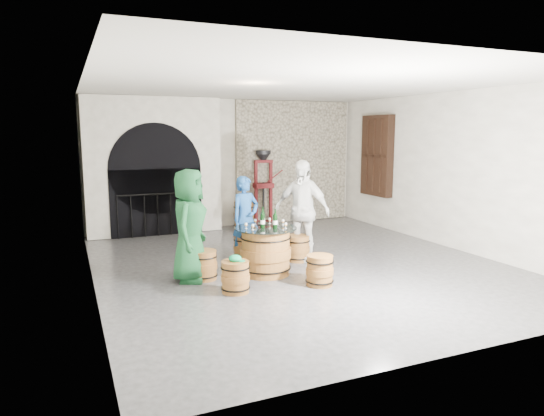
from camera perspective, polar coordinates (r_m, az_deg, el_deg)
name	(u,v)px	position (r m, az deg, el deg)	size (l,w,h in m)	color
ground	(297,263)	(8.95, 2.93, -6.53)	(8.00, 8.00, 0.00)	#313133
wall_back	(228,163)	(12.37, -5.21, 5.25)	(8.00, 8.00, 0.00)	silver
wall_front	(468,209)	(5.40, 22.07, -0.06)	(8.00, 8.00, 0.00)	silver
wall_left	(88,185)	(7.79, -20.80, 2.58)	(8.00, 8.00, 0.00)	silver
wall_right	(450,170)	(10.68, 20.18, 4.17)	(8.00, 8.00, 0.00)	silver
ceiling	(298,84)	(8.67, 3.11, 14.32)	(8.00, 8.00, 0.00)	beige
stone_facing_panel	(293,162)	(12.98, 2.49, 5.44)	(3.20, 0.12, 3.18)	tan
arched_opening	(154,167)	(11.67, -13.74, 4.72)	(3.10, 0.60, 3.19)	silver
shuttered_window	(377,156)	(12.45, 12.22, 6.03)	(0.23, 1.10, 2.00)	black
barrel_table	(266,251)	(8.19, -0.75, -5.09)	(1.05, 1.05, 0.81)	brown
barrel_stool_left	(204,265)	(8.02, -8.01, -6.67)	(0.45, 0.45, 0.48)	brown
barrel_stool_far	(245,247)	(9.18, -3.20, -4.60)	(0.45, 0.45, 0.48)	brown
barrel_stool_right	(298,248)	(9.08, 3.10, -4.76)	(0.45, 0.45, 0.48)	brown
barrel_stool_near_right	(320,270)	(7.68, 5.62, -7.32)	(0.45, 0.45, 0.48)	brown
barrel_stool_near_left	(235,277)	(7.34, -4.34, -8.09)	(0.45, 0.45, 0.48)	brown
green_cap	(235,258)	(7.26, -4.33, -5.94)	(0.24, 0.19, 0.11)	#0B824C
person_green	(189,226)	(7.84, -9.70, -2.05)	(0.89, 0.58, 1.81)	#124120
person_blue	(245,219)	(9.03, -3.15, -1.24)	(0.58, 0.38, 1.58)	navy
person_white	(302,210)	(9.03, 3.51, -0.27)	(1.10, 0.46, 1.89)	silver
wine_bottle_left	(263,220)	(8.04, -1.12, -1.44)	(0.08, 0.08, 0.32)	black
wine_bottle_center	(275,221)	(8.00, 0.38, -1.49)	(0.08, 0.08, 0.32)	black
wine_bottle_right	(263,218)	(8.23, -1.10, -1.20)	(0.08, 0.08, 0.32)	black
tasting_glass_a	(253,227)	(7.89, -2.27, -2.25)	(0.05, 0.05, 0.10)	#B46923
tasting_glass_b	(283,222)	(8.30, 1.31, -1.69)	(0.05, 0.05, 0.10)	#B46923
tasting_glass_c	(255,222)	(8.34, -1.97, -1.65)	(0.05, 0.05, 0.10)	#B46923
tasting_glass_d	(270,221)	(8.44, -0.29, -1.52)	(0.05, 0.05, 0.10)	#B46923
tasting_glass_e	(286,226)	(8.02, 1.62, -2.07)	(0.05, 0.05, 0.10)	#B46923
tasting_glass_f	(246,226)	(8.00, -3.07, -2.11)	(0.05, 0.05, 0.10)	#B46923
side_barrel	(244,216)	(11.99, -3.31, -0.90)	(0.52, 0.52, 0.69)	brown
corking_press	(263,182)	(12.37, -1.01, 3.06)	(0.79, 0.43, 1.93)	#550E11
control_box	(303,171)	(13.04, 3.63, 4.35)	(0.18, 0.10, 0.22)	silver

